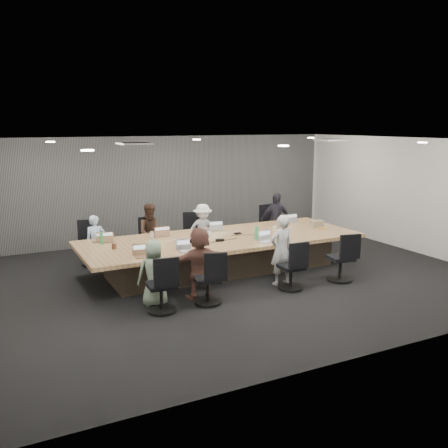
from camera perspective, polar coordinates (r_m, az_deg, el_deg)
name	(u,v)px	position (r m, az deg, el deg)	size (l,w,h in m)	color
floor	(233,277)	(10.43, 0.99, -6.05)	(10.00, 8.00, 0.00)	black
ceiling	(233,141)	(9.96, 1.04, 9.51)	(10.00, 8.00, 0.00)	white
wall_back	(165,188)	(13.73, -6.76, 4.10)	(10.00, 2.80, 0.00)	silver
wall_front	(373,257)	(6.89, 16.64, -3.63)	(10.00, 2.80, 0.00)	silver
wall_right	(412,195)	(13.16, 20.73, 3.12)	(8.00, 2.80, 0.00)	silver
curtain	(166,188)	(13.66, -6.64, 4.06)	(9.80, 0.04, 2.80)	#595959
conference_table	(222,253)	(10.75, -0.24, -3.30)	(6.00, 2.20, 0.74)	#3F3327
chair_0	(93,247)	(11.57, -14.77, -2.61)	(0.55, 0.55, 0.81)	black
chair_1	(147,243)	(11.88, -8.76, -2.17)	(0.50, 0.50, 0.73)	black
chair_2	(197,237)	(12.32, -3.10, -1.50)	(0.52, 0.52, 0.76)	black
chair_3	(268,228)	(13.24, 5.09, -0.47)	(0.56, 0.56, 0.83)	black
chair_4	(161,290)	(8.51, -7.19, -7.45)	(0.53, 0.53, 0.79)	black
chair_5	(208,283)	(8.82, -1.88, -6.81)	(0.50, 0.50, 0.75)	black
chair_6	(291,271)	(9.65, 7.66, -5.31)	(0.50, 0.50, 0.74)	black
chair_7	(340,262)	(10.34, 13.16, -4.21)	(0.54, 0.54, 0.80)	black
person_0	(96,242)	(11.19, -14.44, -2.05)	(0.43, 0.28, 1.19)	#B5CFF0
laptop_0	(101,241)	(10.63, -13.84, -1.87)	(0.36, 0.24, 0.02)	#8C6647
person_1	(152,233)	(11.49, -8.26, -1.03)	(0.66, 0.51, 1.36)	#34231A
laptop_1	(160,235)	(10.97, -7.36, -1.23)	(0.35, 0.24, 0.02)	#8C6647
person_2	(203,230)	(11.95, -2.44, -0.70)	(0.81, 0.46, 1.25)	silver
laptop_2	(213,229)	(11.44, -1.32, -0.61)	(0.32, 0.22, 0.02)	#B2B2B7
person_3	(276,220)	(12.90, 5.92, 0.47)	(0.81, 0.34, 1.39)	#272530
laptop_3	(288,222)	(12.44, 7.29, 0.28)	(0.33, 0.23, 0.02)	#B2B2B7
person_4	(154,273)	(8.77, -7.99, -5.54)	(0.58, 0.38, 1.18)	gray
laptop_4	(144,257)	(9.23, -9.12, -3.70)	(0.30, 0.21, 0.02)	#8C6647
person_5	(199,263)	(9.04, -2.82, -4.46)	(1.22, 0.39, 1.32)	brown
laptop_5	(188,251)	(9.51, -4.17, -3.13)	(0.29, 0.20, 0.02)	#B2B2B7
person_6	(281,250)	(9.84, 6.57, -2.97)	(0.51, 0.33, 1.40)	#B4B4B4
laptop_6	(267,242)	(10.28, 4.90, -2.02)	(0.33, 0.23, 0.02)	#B2B2B7
bottle_green_left	(101,238)	(10.37, -13.84, -1.59)	(0.07, 0.07, 0.24)	#39A557
bottle_green_right	(256,233)	(10.47, 3.72, -1.03)	(0.08, 0.08, 0.28)	#39A557
bottle_clear	(152,237)	(10.29, -8.24, -1.48)	(0.07, 0.07, 0.23)	silver
cup_white_far	(209,234)	(10.78, -1.69, -1.14)	(0.08, 0.08, 0.10)	white
cup_white_near	(275,228)	(11.47, 5.79, -0.45)	(0.07, 0.07, 0.09)	white
mug_brown	(114,246)	(9.91, -12.46, -2.50)	(0.09, 0.09, 0.11)	brown
mic_left	(220,240)	(10.37, -0.48, -1.83)	(0.16, 0.10, 0.03)	black
mic_right	(238,233)	(10.99, 1.58, -1.08)	(0.14, 0.09, 0.03)	black
stapler	(220,240)	(10.29, -0.49, -1.86)	(0.16, 0.04, 0.06)	black
canvas_bag	(317,224)	(11.91, 10.56, 0.03)	(0.29, 0.18, 0.16)	gray
snack_packet	(322,228)	(11.73, 11.18, -0.47)	(0.17, 0.11, 0.04)	#C4822D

